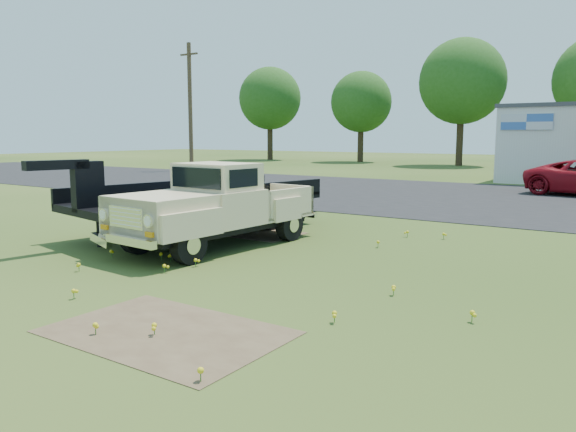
# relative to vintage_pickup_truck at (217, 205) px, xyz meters

# --- Properties ---
(ground) EXTENTS (140.00, 140.00, 0.00)m
(ground) POSITION_rel_vintage_pickup_truck_xyz_m (1.67, -1.63, -0.95)
(ground) COLOR #294114
(ground) RESTS_ON ground
(asphalt_lot) EXTENTS (90.00, 14.00, 0.02)m
(asphalt_lot) POSITION_rel_vintage_pickup_truck_xyz_m (1.67, 13.37, -0.95)
(asphalt_lot) COLOR black
(asphalt_lot) RESTS_ON ground
(dirt_patch_a) EXTENTS (3.00, 2.00, 0.01)m
(dirt_patch_a) POSITION_rel_vintage_pickup_truck_xyz_m (3.17, -4.63, -0.95)
(dirt_patch_a) COLOR brown
(dirt_patch_a) RESTS_ON ground
(dirt_patch_b) EXTENTS (2.20, 1.60, 0.01)m
(dirt_patch_b) POSITION_rel_vintage_pickup_truck_xyz_m (-0.33, 1.87, -0.95)
(dirt_patch_b) COLOR brown
(dirt_patch_b) RESTS_ON ground
(utility_pole_west) EXTENTS (1.60, 0.30, 9.00)m
(utility_pole_west) POSITION_rel_vintage_pickup_truck_xyz_m (-20.33, 20.37, 3.65)
(utility_pole_west) COLOR #462E20
(utility_pole_west) RESTS_ON ground
(treeline_a) EXTENTS (6.40, 6.40, 9.52)m
(treeline_a) POSITION_rel_vintage_pickup_truck_xyz_m (-26.33, 38.37, 5.35)
(treeline_a) COLOR #332517
(treeline_a) RESTS_ON ground
(treeline_b) EXTENTS (5.76, 5.76, 8.57)m
(treeline_b) POSITION_rel_vintage_pickup_truck_xyz_m (-16.33, 39.37, 4.71)
(treeline_b) COLOR #332517
(treeline_b) RESTS_ON ground
(treeline_c) EXTENTS (7.04, 7.04, 10.47)m
(treeline_c) POSITION_rel_vintage_pickup_truck_xyz_m (-6.33, 37.87, 5.98)
(treeline_c) COLOR #332517
(treeline_c) RESTS_ON ground
(vintage_pickup_truck) EXTENTS (2.39, 5.37, 1.90)m
(vintage_pickup_truck) POSITION_rel_vintage_pickup_truck_xyz_m (0.00, 0.00, 0.00)
(vintage_pickup_truck) COLOR #CEBA8A
(vintage_pickup_truck) RESTS_ON ground
(flatbed_trailer) EXTENTS (3.78, 7.66, 2.00)m
(flatbed_trailer) POSITION_rel_vintage_pickup_truck_xyz_m (-1.70, 1.23, 0.05)
(flatbed_trailer) COLOR black
(flatbed_trailer) RESTS_ON ground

